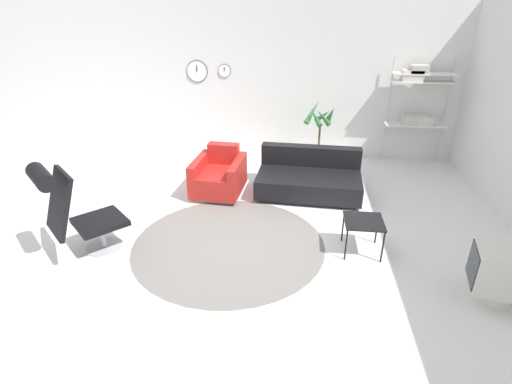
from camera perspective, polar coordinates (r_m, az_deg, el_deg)
name	(u,v)px	position (r m, az deg, el deg)	size (l,w,h in m)	color
ground_plane	(242,238)	(5.15, -2.05, -6.56)	(12.00, 12.00, 0.00)	white
wall_back	(265,81)	(7.66, 1.26, 15.54)	(12.00, 0.09, 2.80)	silver
round_rug	(229,244)	(5.04, -3.92, -7.43)	(2.39, 2.39, 0.01)	slate
lounge_chair	(71,206)	(4.93, -24.89, -1.78)	(0.97, 0.98, 1.18)	#BCBCC1
armchair_red	(219,177)	(6.25, -5.29, 2.19)	(0.79, 0.92, 0.71)	silver
couch_low	(309,179)	(6.29, 7.57, 1.88)	(1.63, 1.04, 0.66)	black
side_table	(364,224)	(4.87, 15.13, -4.38)	(0.45, 0.45, 0.42)	black
crt_television	(499,273)	(4.67, 31.35, -9.89)	(0.57, 0.55, 0.59)	beige
potted_plant	(319,137)	(7.21, 9.03, 7.83)	(0.56, 0.54, 1.21)	silver
shelf_unit	(417,95)	(7.66, 22.06, 12.70)	(1.06, 0.28, 1.89)	#BCBCC1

